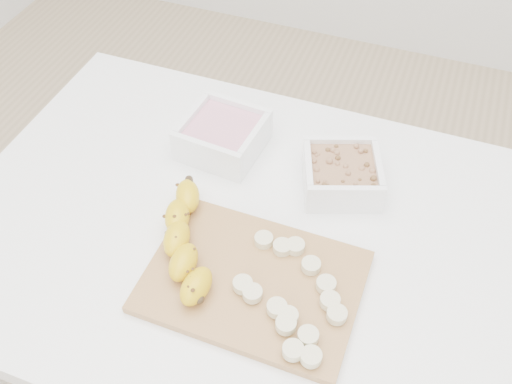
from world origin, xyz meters
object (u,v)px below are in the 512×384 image
(cutting_board, at_px, (253,281))
(banana, at_px, (187,242))
(bowl_granola, at_px, (342,174))
(table, at_px, (250,262))
(bowl_yogurt, at_px, (223,135))

(cutting_board, height_order, banana, banana)
(cutting_board, bearing_deg, bowl_granola, 73.68)
(table, distance_m, bowl_granola, 0.23)
(bowl_yogurt, xyz_separation_m, banana, (0.04, -0.25, 0.00))
(table, height_order, banana, banana)
(table, relative_size, cutting_board, 3.11)
(table, bearing_deg, banana, -130.95)
(cutting_board, xyz_separation_m, banana, (-0.12, 0.02, 0.03))
(bowl_yogurt, relative_size, bowl_granola, 0.91)
(bowl_granola, bearing_deg, cutting_board, -106.32)
(bowl_granola, relative_size, banana, 0.72)
(bowl_yogurt, distance_m, cutting_board, 0.31)
(bowl_granola, distance_m, cutting_board, 0.26)
(table, xyz_separation_m, banana, (-0.07, -0.08, 0.13))
(table, height_order, bowl_granola, bowl_granola)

